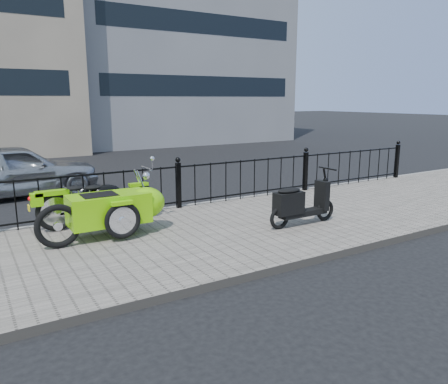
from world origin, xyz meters
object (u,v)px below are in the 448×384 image
motorcycle_sidecar (117,205)px  sedan_car (16,170)px  spare_tire (58,226)px

motorcycle_sidecar → sedan_car: bearing=103.3°
motorcycle_sidecar → spare_tire: motorcycle_sidecar is taller
spare_tire → sedan_car: bearing=90.5°
spare_tire → motorcycle_sidecar: bearing=18.3°
spare_tire → sedan_car: (-0.04, 4.89, 0.19)m
spare_tire → sedan_car: sedan_car is taller
sedan_car → motorcycle_sidecar: bearing=-171.9°
motorcycle_sidecar → sedan_car: sedan_car is taller
motorcycle_sidecar → spare_tire: 1.09m
motorcycle_sidecar → sedan_car: (-1.08, 4.55, 0.06)m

